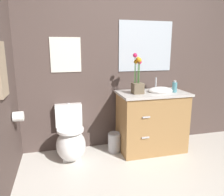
# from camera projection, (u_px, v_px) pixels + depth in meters

# --- Properties ---
(wall_back) EXTENTS (4.69, 0.05, 2.50)m
(wall_back) POSITION_uv_depth(u_px,v_px,m) (140.00, 60.00, 3.16)
(wall_back) COLOR #4C3D38
(wall_back) RESTS_ON ground_plane
(toilet) EXTENTS (0.38, 0.59, 0.69)m
(toilet) POSITION_uv_depth(u_px,v_px,m) (71.00, 140.00, 2.84)
(toilet) COLOR white
(toilet) RESTS_ON ground_plane
(vanity_cabinet) EXTENTS (0.94, 0.56, 1.02)m
(vanity_cabinet) POSITION_uv_depth(u_px,v_px,m) (152.00, 120.00, 3.05)
(vanity_cabinet) COLOR #9E7242
(vanity_cabinet) RESTS_ON ground_plane
(flower_vase) EXTENTS (0.14, 0.14, 0.53)m
(flower_vase) POSITION_uv_depth(u_px,v_px,m) (138.00, 80.00, 2.84)
(flower_vase) COLOR brown
(flower_vase) RESTS_ON vanity_cabinet
(soap_bottle) EXTENTS (0.07, 0.07, 0.16)m
(soap_bottle) POSITION_uv_depth(u_px,v_px,m) (175.00, 87.00, 2.95)
(soap_bottle) COLOR teal
(soap_bottle) RESTS_ON vanity_cabinet
(trash_bin) EXTENTS (0.18, 0.18, 0.27)m
(trash_bin) POSITION_uv_depth(u_px,v_px,m) (114.00, 142.00, 3.04)
(trash_bin) COLOR #B7B7BC
(trash_bin) RESTS_ON ground_plane
(wall_poster) EXTENTS (0.40, 0.01, 0.45)m
(wall_poster) POSITION_uv_depth(u_px,v_px,m) (66.00, 55.00, 2.85)
(wall_poster) COLOR silver
(wall_mirror) EXTENTS (0.80, 0.01, 0.70)m
(wall_mirror) POSITION_uv_depth(u_px,v_px,m) (146.00, 46.00, 3.10)
(wall_mirror) COLOR #B2BCC6
(hanging_towel) EXTENTS (0.03, 0.28, 0.52)m
(hanging_towel) POSITION_uv_depth(u_px,v_px,m) (2.00, 70.00, 2.03)
(hanging_towel) COLOR gray
(toilet_paper_roll) EXTENTS (0.11, 0.11, 0.11)m
(toilet_paper_roll) POSITION_uv_depth(u_px,v_px,m) (18.00, 116.00, 2.42)
(toilet_paper_roll) COLOR white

